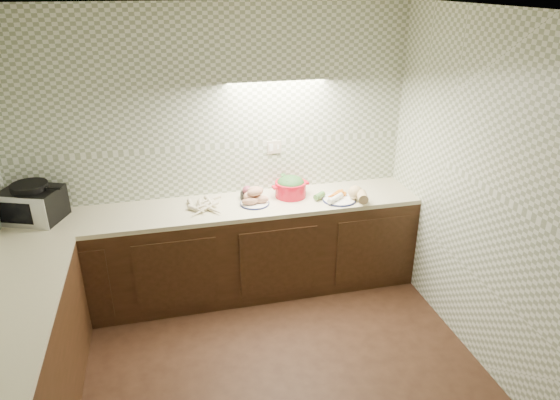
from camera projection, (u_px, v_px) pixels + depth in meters
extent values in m
cube|color=white|center=(246.00, 20.00, 2.43)|extent=(3.60, 3.60, 0.05)
cube|color=gray|center=(216.00, 154.00, 4.53)|extent=(3.60, 0.05, 2.60)
cube|color=gray|center=(512.00, 217.00, 3.34)|extent=(0.05, 3.60, 2.60)
cube|color=#BDAD97|center=(274.00, 147.00, 4.65)|extent=(0.13, 0.01, 0.12)
cube|color=black|center=(224.00, 252.00, 4.64)|extent=(3.60, 0.60, 0.86)
cube|color=beige|center=(222.00, 208.00, 4.46)|extent=(3.60, 0.60, 0.04)
cube|color=black|center=(33.00, 204.00, 4.16)|extent=(0.55, 0.48, 0.27)
cube|color=#B9B8BE|center=(20.00, 213.00, 4.00)|extent=(0.42, 0.18, 0.27)
cube|color=black|center=(20.00, 213.00, 4.00)|extent=(0.28, 0.11, 0.18)
cylinder|color=black|center=(29.00, 187.00, 4.09)|extent=(0.38, 0.38, 0.05)
cone|color=beige|center=(185.00, 211.00, 4.31)|extent=(0.16, 0.18, 0.05)
cone|color=beige|center=(185.00, 206.00, 4.42)|extent=(0.17, 0.13, 0.04)
cone|color=beige|center=(188.00, 206.00, 4.41)|extent=(0.12, 0.21, 0.04)
cone|color=beige|center=(189.00, 212.00, 4.29)|extent=(0.22, 0.16, 0.05)
cone|color=beige|center=(188.00, 204.00, 4.44)|extent=(0.12, 0.23, 0.05)
cone|color=beige|center=(210.00, 210.00, 4.32)|extent=(0.08, 0.19, 0.05)
cone|color=beige|center=(203.00, 207.00, 4.39)|extent=(0.17, 0.14, 0.04)
cone|color=beige|center=(198.00, 209.00, 4.30)|extent=(0.09, 0.22, 0.05)
cone|color=beige|center=(202.00, 206.00, 4.38)|extent=(0.14, 0.18, 0.04)
cone|color=beige|center=(199.00, 209.00, 4.30)|extent=(0.07, 0.19, 0.04)
cone|color=beige|center=(189.00, 206.00, 4.36)|extent=(0.14, 0.20, 0.05)
cylinder|color=#111642|center=(255.00, 204.00, 4.49)|extent=(0.27, 0.27, 0.01)
cylinder|color=white|center=(255.00, 203.00, 4.49)|extent=(0.25, 0.25, 0.02)
ellipsoid|color=tan|center=(250.00, 201.00, 4.43)|extent=(0.16, 0.12, 0.07)
ellipsoid|color=tan|center=(261.00, 199.00, 4.47)|extent=(0.16, 0.12, 0.07)
ellipsoid|color=tan|center=(252.00, 197.00, 4.51)|extent=(0.16, 0.12, 0.07)
ellipsoid|color=tan|center=(249.00, 195.00, 4.46)|extent=(0.16, 0.12, 0.07)
ellipsoid|color=tan|center=(256.00, 193.00, 4.50)|extent=(0.16, 0.12, 0.07)
ellipsoid|color=tan|center=(255.00, 192.00, 4.43)|extent=(0.16, 0.12, 0.07)
ellipsoid|color=tan|center=(255.00, 190.00, 4.46)|extent=(0.16, 0.12, 0.07)
cylinder|color=black|center=(249.00, 195.00, 4.60)|extent=(0.16, 0.16, 0.06)
sphere|color=#7F2A48|center=(247.00, 190.00, 4.58)|extent=(0.09, 0.09, 0.09)
sphere|color=beige|center=(252.00, 190.00, 4.60)|extent=(0.05, 0.05, 0.05)
cylinder|color=red|center=(291.00, 189.00, 4.63)|extent=(0.33, 0.33, 0.14)
cube|color=red|center=(275.00, 188.00, 4.56)|extent=(0.04, 0.07, 0.02)
cube|color=red|center=(306.00, 183.00, 4.66)|extent=(0.04, 0.07, 0.02)
ellipsoid|color=#3C702C|center=(291.00, 183.00, 4.60)|extent=(0.26, 0.26, 0.14)
cylinder|color=#111642|center=(339.00, 200.00, 4.57)|extent=(0.31, 0.31, 0.01)
cylinder|color=white|center=(339.00, 199.00, 4.57)|extent=(0.29, 0.29, 0.02)
cone|color=orange|center=(335.00, 196.00, 4.58)|extent=(0.17, 0.11, 0.04)
cone|color=orange|center=(338.00, 195.00, 4.59)|extent=(0.16, 0.13, 0.04)
cone|color=orange|center=(335.00, 197.00, 4.56)|extent=(0.16, 0.13, 0.04)
cone|color=orange|center=(339.00, 194.00, 4.58)|extent=(0.17, 0.13, 0.04)
cone|color=orange|center=(338.00, 194.00, 4.56)|extent=(0.18, 0.10, 0.04)
cone|color=orange|center=(340.00, 193.00, 4.59)|extent=(0.17, 0.12, 0.04)
cylinder|color=white|center=(335.00, 198.00, 4.51)|extent=(0.19, 0.16, 0.05)
cylinder|color=#3C7531|center=(319.00, 196.00, 4.57)|extent=(0.13, 0.12, 0.05)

